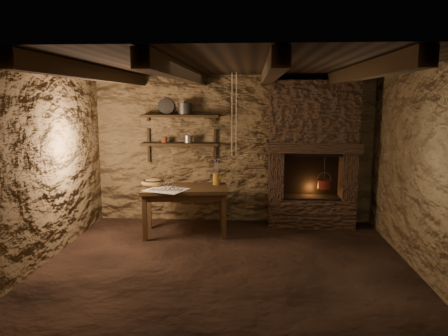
# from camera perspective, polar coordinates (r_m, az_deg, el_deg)

# --- Properties ---
(floor) EXTENTS (4.50, 4.50, 0.00)m
(floor) POSITION_cam_1_polar(r_m,az_deg,el_deg) (5.51, 0.29, -12.49)
(floor) COLOR black
(floor) RESTS_ON ground
(back_wall) EXTENTS (4.50, 0.04, 2.40)m
(back_wall) POSITION_cam_1_polar(r_m,az_deg,el_deg) (7.17, 1.24, 2.45)
(back_wall) COLOR brown
(back_wall) RESTS_ON floor
(front_wall) EXTENTS (4.50, 0.04, 2.40)m
(front_wall) POSITION_cam_1_polar(r_m,az_deg,el_deg) (3.23, -1.79, -5.63)
(front_wall) COLOR brown
(front_wall) RESTS_ON floor
(left_wall) EXTENTS (0.04, 4.00, 2.40)m
(left_wall) POSITION_cam_1_polar(r_m,az_deg,el_deg) (5.77, -22.60, 0.17)
(left_wall) COLOR brown
(left_wall) RESTS_ON floor
(right_wall) EXTENTS (0.04, 4.00, 2.40)m
(right_wall) POSITION_cam_1_polar(r_m,az_deg,el_deg) (5.53, 24.24, -0.29)
(right_wall) COLOR brown
(right_wall) RESTS_ON floor
(ceiling) EXTENTS (4.50, 4.00, 0.04)m
(ceiling) POSITION_cam_1_polar(r_m,az_deg,el_deg) (5.14, 0.31, 13.28)
(ceiling) COLOR black
(ceiling) RESTS_ON back_wall
(beam_far_left) EXTENTS (0.14, 3.95, 0.16)m
(beam_far_left) POSITION_cam_1_polar(r_m,az_deg,el_deg) (5.43, -16.05, 11.75)
(beam_far_left) COLOR black
(beam_far_left) RESTS_ON ceiling
(beam_mid_left) EXTENTS (0.14, 3.95, 0.16)m
(beam_mid_left) POSITION_cam_1_polar(r_m,az_deg,el_deg) (5.19, -5.34, 12.20)
(beam_mid_left) COLOR black
(beam_mid_left) RESTS_ON ceiling
(beam_mid_right) EXTENTS (0.14, 3.95, 0.16)m
(beam_mid_right) POSITION_cam_1_polar(r_m,az_deg,el_deg) (5.13, 6.03, 12.23)
(beam_mid_right) COLOR black
(beam_mid_right) RESTS_ON ceiling
(beam_far_right) EXTENTS (0.14, 3.95, 0.16)m
(beam_far_right) POSITION_cam_1_polar(r_m,az_deg,el_deg) (5.26, 17.21, 11.80)
(beam_far_right) COLOR black
(beam_far_right) RESTS_ON ceiling
(shelf_lower) EXTENTS (1.25, 0.30, 0.04)m
(shelf_lower) POSITION_cam_1_polar(r_m,az_deg,el_deg) (7.09, -5.71, 3.15)
(shelf_lower) COLOR black
(shelf_lower) RESTS_ON back_wall
(shelf_upper) EXTENTS (1.25, 0.30, 0.04)m
(shelf_upper) POSITION_cam_1_polar(r_m,az_deg,el_deg) (7.05, -5.77, 6.79)
(shelf_upper) COLOR black
(shelf_upper) RESTS_ON back_wall
(hearth) EXTENTS (1.43, 0.51, 2.30)m
(hearth) POSITION_cam_1_polar(r_m,az_deg,el_deg) (6.99, 11.45, 2.33)
(hearth) COLOR #39271C
(hearth) RESTS_ON floor
(work_table) EXTENTS (1.34, 0.88, 0.72)m
(work_table) POSITION_cam_1_polar(r_m,az_deg,el_deg) (6.60, -5.11, -5.32)
(work_table) COLOR #372513
(work_table) RESTS_ON floor
(linen_cloth) EXTENTS (0.67, 0.61, 0.01)m
(linen_cloth) POSITION_cam_1_polar(r_m,az_deg,el_deg) (6.34, -7.51, -2.84)
(linen_cloth) COLOR white
(linen_cloth) RESTS_ON work_table
(pewter_cutlery_row) EXTENTS (0.49, 0.34, 0.01)m
(pewter_cutlery_row) POSITION_cam_1_polar(r_m,az_deg,el_deg) (6.32, -7.54, -2.78)
(pewter_cutlery_row) COLOR gray
(pewter_cutlery_row) RESTS_ON linen_cloth
(drinking_glasses) EXTENTS (0.18, 0.05, 0.07)m
(drinking_glasses) POSITION_cam_1_polar(r_m,az_deg,el_deg) (6.43, -7.18, -2.31)
(drinking_glasses) COLOR silver
(drinking_glasses) RESTS_ON linen_cloth
(stoneware_jug) EXTENTS (0.14, 0.14, 0.40)m
(stoneware_jug) POSITION_cam_1_polar(r_m,az_deg,el_deg) (6.66, -0.96, -0.71)
(stoneware_jug) COLOR olive
(stoneware_jug) RESTS_ON work_table
(wooden_bowl) EXTENTS (0.44, 0.44, 0.13)m
(wooden_bowl) POSITION_cam_1_polar(r_m,az_deg,el_deg) (6.68, -9.23, -1.93)
(wooden_bowl) COLOR olive
(wooden_bowl) RESTS_ON work_table
(iron_stockpot) EXTENTS (0.25, 0.25, 0.17)m
(iron_stockpot) POSITION_cam_1_polar(r_m,az_deg,el_deg) (7.04, -5.14, 7.63)
(iron_stockpot) COLOR #312F2C
(iron_stockpot) RESTS_ON shelf_upper
(tin_pan) EXTENTS (0.28, 0.19, 0.26)m
(tin_pan) POSITION_cam_1_polar(r_m,az_deg,el_deg) (7.19, -7.59, 8.00)
(tin_pan) COLOR #999994
(tin_pan) RESTS_ON shelf_upper
(small_kettle) EXTENTS (0.20, 0.17, 0.18)m
(small_kettle) POSITION_cam_1_polar(r_m,az_deg,el_deg) (7.06, -4.67, 3.79)
(small_kettle) COLOR #999994
(small_kettle) RESTS_ON shelf_lower
(rusty_tin) EXTENTS (0.12, 0.12, 0.09)m
(rusty_tin) POSITION_cam_1_polar(r_m,az_deg,el_deg) (7.13, -7.78, 3.69)
(rusty_tin) COLOR #5E2812
(rusty_tin) RESTS_ON shelf_lower
(red_pot) EXTENTS (0.24, 0.24, 0.54)m
(red_pot) POSITION_cam_1_polar(r_m,az_deg,el_deg) (7.05, 12.93, -2.00)
(red_pot) COLOR maroon
(red_pot) RESTS_ON hearth
(hanging_ropes) EXTENTS (0.08, 0.08, 1.20)m
(hanging_ropes) POSITION_cam_1_polar(r_m,az_deg,el_deg) (6.17, 1.35, 6.98)
(hanging_ropes) COLOR #C2AD89
(hanging_ropes) RESTS_ON ceiling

